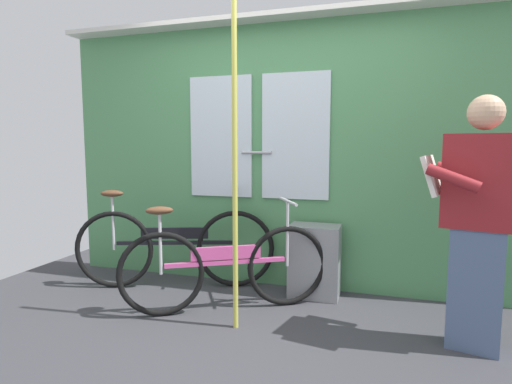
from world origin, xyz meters
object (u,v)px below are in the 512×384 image
trash_bin_by_wall (315,261)px  handrail_pole (235,162)px  bicycle_near_door (174,247)px  passenger_reading_newspaper (477,219)px  bicycle_leaning_behind (225,267)px

trash_bin_by_wall → handrail_pole: size_ratio=0.26×
bicycle_near_door → trash_bin_by_wall: bicycle_near_door is taller
bicycle_near_door → handrail_pole: bearing=-56.2°
trash_bin_by_wall → handrail_pole: handrail_pole is taller
passenger_reading_newspaper → bicycle_leaning_behind: bearing=10.1°
passenger_reading_newspaper → handrail_pole: size_ratio=0.67×
passenger_reading_newspaper → trash_bin_by_wall: 1.36m
bicycle_leaning_behind → passenger_reading_newspaper: 1.78m
bicycle_near_door → passenger_reading_newspaper: size_ratio=1.08×
passenger_reading_newspaper → handrail_pole: 1.57m
bicycle_leaning_behind → handrail_pole: (0.18, -0.26, 0.82)m
bicycle_leaning_behind → trash_bin_by_wall: size_ratio=2.34×
bicycle_near_door → bicycle_leaning_behind: size_ratio=1.19×
bicycle_near_door → handrail_pole: handrail_pole is taller
bicycle_near_door → passenger_reading_newspaper: (2.34, -0.47, 0.46)m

